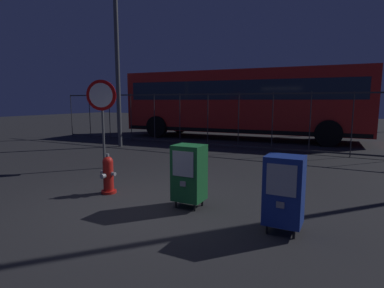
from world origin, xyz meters
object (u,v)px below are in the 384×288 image
at_px(bus_near, 241,101).
at_px(street_light_near_left, 116,29).
at_px(newspaper_box_primary, 284,190).
at_px(stop_sign, 102,105).
at_px(street_light_near_right, 117,35).
at_px(newspaper_box_secondary, 189,173).
at_px(fire_hydrant, 108,175).

height_order(bus_near, street_light_near_left, street_light_near_left).
distance_m(newspaper_box_primary, stop_sign, 5.28).
height_order(newspaper_box_primary, bus_near, bus_near).
height_order(bus_near, street_light_near_right, street_light_near_right).
distance_m(newspaper_box_secondary, street_light_near_left, 11.34).
relative_size(street_light_near_left, street_light_near_right, 1.25).
xyz_separation_m(fire_hydrant, stop_sign, (-1.60, 1.58, 1.25)).
height_order(newspaper_box_primary, street_light_near_right, street_light_near_right).
bearing_deg(newspaper_box_primary, newspaper_box_secondary, 169.32).
bearing_deg(newspaper_box_secondary, street_light_near_left, 136.79).
bearing_deg(newspaper_box_secondary, fire_hydrant, -179.06).
distance_m(fire_hydrant, bus_near, 9.34).
bearing_deg(newspaper_box_secondary, stop_sign, 154.71).
height_order(newspaper_box_secondary, street_light_near_right, street_light_near_right).
height_order(fire_hydrant, street_light_near_left, street_light_near_left).
bearing_deg(fire_hydrant, bus_near, 93.21).
relative_size(bus_near, street_light_near_right, 1.52).
bearing_deg(street_light_near_left, stop_sign, -52.33).
bearing_deg(stop_sign, bus_near, 81.94).
xyz_separation_m(bus_near, street_light_near_right, (-3.21, -4.53, 2.36)).
bearing_deg(newspaper_box_secondary, street_light_near_right, 139.25).
xyz_separation_m(stop_sign, bus_near, (1.08, 7.64, 0.11)).
bearing_deg(stop_sign, newspaper_box_secondary, -25.29).
height_order(street_light_near_left, street_light_near_right, street_light_near_left).
bearing_deg(stop_sign, street_light_near_right, 124.33).
bearing_deg(bus_near, street_light_near_right, -129.36).
height_order(newspaper_box_secondary, stop_sign, stop_sign).
xyz_separation_m(newspaper_box_primary, street_light_near_right, (-6.97, 4.96, 3.50)).
bearing_deg(fire_hydrant, stop_sign, 135.30).
distance_m(fire_hydrant, stop_sign, 2.58).
xyz_separation_m(fire_hydrant, street_light_near_right, (-3.73, 4.70, 3.72)).
bearing_deg(newspaper_box_secondary, bus_near, 103.51).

